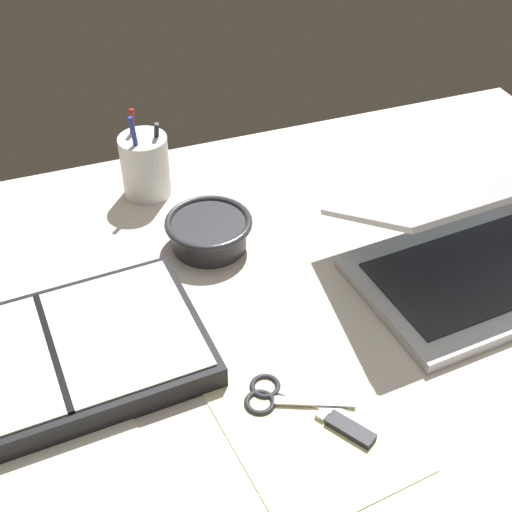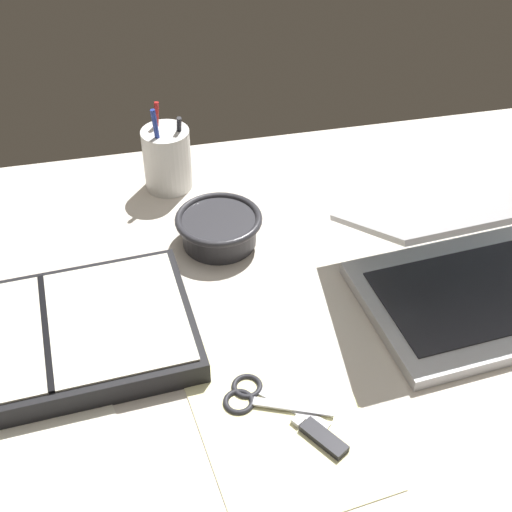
{
  "view_description": "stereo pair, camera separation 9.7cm",
  "coord_description": "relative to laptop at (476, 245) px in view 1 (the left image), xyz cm",
  "views": [
    {
      "loc": [
        -25.34,
        -61.01,
        71.39
      ],
      "look_at": [
        0.11,
        8.35,
        9.0
      ],
      "focal_mm": 50.0,
      "sensor_mm": 36.0,
      "label": 1
    },
    {
      "loc": [
        -16.07,
        -63.74,
        71.39
      ],
      "look_at": [
        0.11,
        8.35,
        9.0
      ],
      "focal_mm": 50.0,
      "sensor_mm": 36.0,
      "label": 2
    }
  ],
  "objects": [
    {
      "name": "pen_cup",
      "position": [
        -39.8,
        35.81,
        0.5
      ],
      "size": [
        7.95,
        7.95,
        15.49
      ],
      "color": "white",
      "rests_on": "desk_top"
    },
    {
      "name": "paper_sheet_beside_planner",
      "position": [
        -60.23,
        -16.26,
        -4.82
      ],
      "size": [
        23.44,
        30.42,
        0.16
      ],
      "primitive_type": "cube",
      "rotation": [
        0.0,
        0.0,
        0.22
      ],
      "color": "silver",
      "rests_on": "desk_top"
    },
    {
      "name": "paper_sheet_front",
      "position": [
        -33.29,
        -14.97,
        -4.82
      ],
      "size": [
        22.49,
        30.54,
        0.16
      ],
      "primitive_type": "cube",
      "rotation": [
        0.0,
        0.0,
        0.12
      ],
      "color": "#F4EFB2",
      "rests_on": "desk_top"
    },
    {
      "name": "usb_drive",
      "position": [
        -29.26,
        -19.62,
        -4.4
      ],
      "size": [
        5.19,
        6.95,
        1.0
      ],
      "rotation": [
        0.0,
        0.0,
        0.56
      ],
      "color": "black",
      "rests_on": "desk_top"
    },
    {
      "name": "scissors",
      "position": [
        -35.61,
        -12.16,
        -4.56
      ],
      "size": [
        12.4,
        10.43,
        0.8
      ],
      "rotation": [
        0.0,
        0.0,
        -0.61
      ],
      "color": "#B7B7BC",
      "rests_on": "desk_top"
    },
    {
      "name": "laptop",
      "position": [
        0.0,
        0.0,
        0.0
      ],
      "size": [
        37.33,
        31.36,
        18.04
      ],
      "rotation": [
        0.0,
        0.0,
        0.09
      ],
      "color": "#B7B7BC",
      "rests_on": "desk_top"
    },
    {
      "name": "bowl",
      "position": [
        -34.24,
        18.83,
        -2.13
      ],
      "size": [
        13.29,
        13.29,
        4.96
      ],
      "color": "#2D2D33",
      "rests_on": "desk_top"
    },
    {
      "name": "planner",
      "position": [
        -59.83,
        1.83,
        -3.11
      ],
      "size": [
        39.02,
        25.68,
        3.76
      ],
      "rotation": [
        0.0,
        0.0,
        0.07
      ],
      "color": "black",
      "rests_on": "desk_top"
    },
    {
      "name": "desk_top",
      "position": [
        -31.4,
        -2.18,
        -5.9
      ],
      "size": [
        140.0,
        100.0,
        2.0
      ],
      "primitive_type": "cube",
      "color": "beige",
      "rests_on": "ground"
    }
  ]
}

